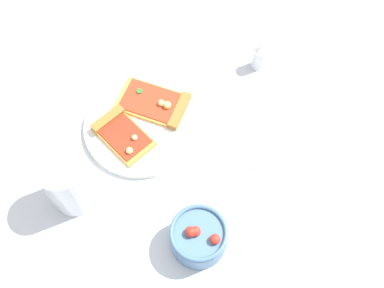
{
  "coord_description": "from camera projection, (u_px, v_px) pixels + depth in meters",
  "views": [
    {
      "loc": [
        0.23,
        0.39,
        0.83
      ],
      "look_at": [
        -0.04,
        0.07,
        0.03
      ],
      "focal_mm": 42.84,
      "sensor_mm": 36.0,
      "label": 1
    }
  ],
  "objects": [
    {
      "name": "soda_glass",
      "position": [
        70.0,
        185.0,
        0.83
      ],
      "size": [
        0.08,
        0.08,
        0.13
      ],
      "color": "silver",
      "rests_on": "ground_plane"
    },
    {
      "name": "pizza_slice_near",
      "position": [
        157.0,
        104.0,
        0.96
      ],
      "size": [
        0.15,
        0.17,
        0.02
      ],
      "color": "gold",
      "rests_on": "plate"
    },
    {
      "name": "plate",
      "position": [
        143.0,
        124.0,
        0.95
      ],
      "size": [
        0.24,
        0.24,
        0.01
      ],
      "primitive_type": "cylinder",
      "color": "silver",
      "rests_on": "ground_plane"
    },
    {
      "name": "pepper_shaker",
      "position": [
        258.0,
        56.0,
        1.0
      ],
      "size": [
        0.03,
        0.03,
        0.07
      ],
      "color": "silver",
      "rests_on": "ground_plane"
    },
    {
      "name": "paper_napkin",
      "position": [
        273.0,
        144.0,
        0.94
      ],
      "size": [
        0.17,
        0.14,
        0.0
      ],
      "primitive_type": "cube",
      "rotation": [
        0.0,
        0.0,
        0.26
      ],
      "color": "white",
      "rests_on": "ground_plane"
    },
    {
      "name": "ground_plane",
      "position": [
        154.0,
        140.0,
        0.94
      ],
      "size": [
        2.4,
        2.4,
        0.0
      ],
      "primitive_type": "plane",
      "color": "silver",
      "rests_on": "ground"
    },
    {
      "name": "pizza_slice_far",
      "position": [
        120.0,
        133.0,
        0.93
      ],
      "size": [
        0.08,
        0.12,
        0.02
      ],
      "color": "gold",
      "rests_on": "plate"
    },
    {
      "name": "salad_bowl",
      "position": [
        199.0,
        237.0,
        0.81
      ],
      "size": [
        0.1,
        0.1,
        0.07
      ],
      "color": "#4C7299",
      "rests_on": "ground_plane"
    }
  ]
}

